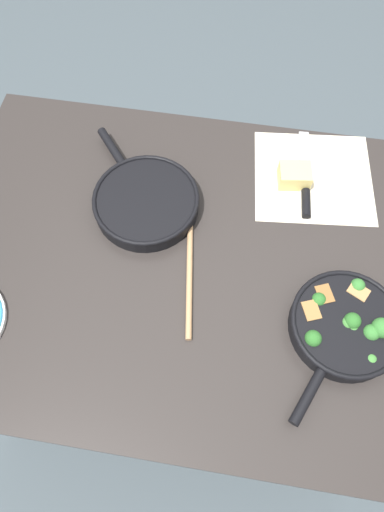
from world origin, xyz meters
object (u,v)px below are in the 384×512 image
at_px(skillet_broccoli, 345,325).
at_px(grater_knife, 305,185).
at_px(skillet_eggs, 146,201).
at_px(wooden_spoon, 189,246).
at_px(cheese_block, 294,176).

height_order(skillet_broccoli, grater_knife, skillet_broccoli).
height_order(skillet_broccoli, skillet_eggs, skillet_broccoli).
xyz_separation_m(wooden_spoon, cheese_block, (-0.25, -0.25, 0.02)).
bearing_deg(grater_knife, skillet_broccoli, -168.81).
bearing_deg(skillet_broccoli, skillet_eggs, -91.99).
distance_m(skillet_eggs, grater_knife, 0.44).
xyz_separation_m(skillet_broccoli, skillet_eggs, (0.53, -0.26, -0.00)).
bearing_deg(cheese_block, grater_knife, 160.31).
bearing_deg(cheese_block, skillet_eggs, 20.76).
bearing_deg(skillet_eggs, cheese_block, -108.54).
bearing_deg(cheese_block, skillet_broccoli, 109.05).
relative_size(skillet_eggs, grater_knife, 1.22).
height_order(grater_knife, cheese_block, cheese_block).
relative_size(skillet_eggs, wooden_spoon, 0.91).
relative_size(wooden_spoon, cheese_block, 4.24).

